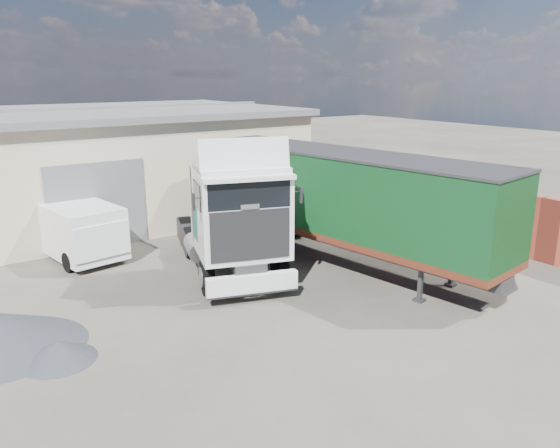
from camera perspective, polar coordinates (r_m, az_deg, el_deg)
ground at (r=16.17m, az=-0.27°, el=-10.26°), size 120.00×120.00×0.00m
brick_boundary_wall at (r=27.35m, az=12.51°, el=2.90°), size 0.35×26.00×2.50m
tractor_unit at (r=19.07m, az=-4.79°, el=0.63°), size 5.07×8.01×5.13m
box_trailer at (r=20.42m, az=6.39°, el=2.90°), size 4.60×13.14×4.28m
panel_van at (r=22.94m, az=-20.69°, el=-0.44°), size 2.94×5.59×2.18m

